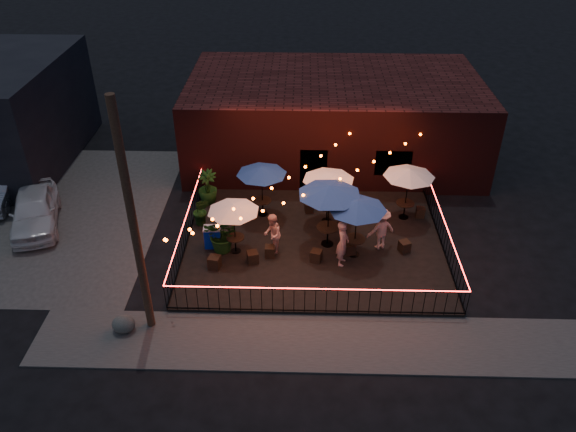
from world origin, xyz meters
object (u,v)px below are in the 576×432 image
cafe_table_1 (262,171)px  cooler (213,237)px  cafe_table_0 (233,208)px  cafe_table_3 (329,177)px  cafe_table_2 (330,191)px  cafe_table_5 (409,173)px  utility_pole (133,225)px  cafe_table_4 (358,206)px  boulder (124,324)px

cafe_table_1 → cooler: bearing=-127.5°
cafe_table_0 → cafe_table_3: size_ratio=1.04×
cafe_table_2 → cooler: (-4.45, -0.26, -1.98)m
cafe_table_1 → cafe_table_3: size_ratio=0.99×
cafe_table_5 → utility_pole: bearing=-144.7°
cafe_table_3 → cafe_table_1: bearing=171.1°
cooler → cafe_table_0: bearing=-21.8°
cafe_table_3 → utility_pole: bearing=-134.1°
cafe_table_1 → cafe_table_2: 3.39m
cafe_table_2 → cafe_table_0: bearing=-170.9°
cooler → cafe_table_1: bearing=49.3°
cooler → cafe_table_5: bearing=13.1°
utility_pole → cooler: 5.63m
cafe_table_0 → cafe_table_2: (3.54, 0.56, 0.47)m
cafe_table_4 → cafe_table_0: bearing=179.0°
cafe_table_4 → utility_pole: bearing=-150.9°
cooler → boulder: 5.09m
cafe_table_0 → cafe_table_5: cafe_table_5 is taller
cafe_table_1 → cooler: (-1.78, -2.32, -1.65)m
cafe_table_1 → cooler: size_ratio=2.79×
cafe_table_2 → cafe_table_1: bearing=142.3°
cafe_table_0 → cooler: 1.80m
cafe_table_3 → cafe_table_5: cafe_table_3 is taller
cafe_table_4 → boulder: (-7.72, -4.16, -2.03)m
utility_pole → cafe_table_4: size_ratio=3.32×
utility_pole → cafe_table_5: bearing=35.3°
cafe_table_0 → cafe_table_3: bearing=31.8°
utility_pole → boulder: size_ratio=9.77×
cafe_table_4 → boulder: size_ratio=2.94×
cafe_table_0 → utility_pole: bearing=-121.2°
boulder → cafe_table_1: bearing=59.4°
cafe_table_0 → cafe_table_2: 3.62m
cafe_table_2 → cafe_table_4: (1.00, -0.65, -0.23)m
cafe_table_0 → cafe_table_2: bearing=9.1°
cafe_table_0 → cafe_table_3: 4.20m
cafe_table_0 → cafe_table_1: size_ratio=1.05×
cafe_table_4 → boulder: cafe_table_4 is taller
cafe_table_3 → cooler: 5.14m
cafe_table_1 → cafe_table_2: size_ratio=0.80×
cafe_table_2 → cafe_table_4: size_ratio=1.28×
utility_pole → cooler: bearing=70.9°
boulder → cafe_table_3: bearing=43.7°
cafe_table_1 → cooler: cafe_table_1 is taller
cafe_table_2 → cafe_table_4: 1.21m
cafe_table_0 → cafe_table_4: size_ratio=1.07×
utility_pole → cafe_table_3: size_ratio=3.22×
cafe_table_5 → cafe_table_1: bearing=179.5°
cafe_table_5 → cafe_table_4: bearing=-130.6°
utility_pole → cafe_table_1: (3.25, 6.56, -1.76)m
boulder → cafe_table_2: bearing=35.5°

